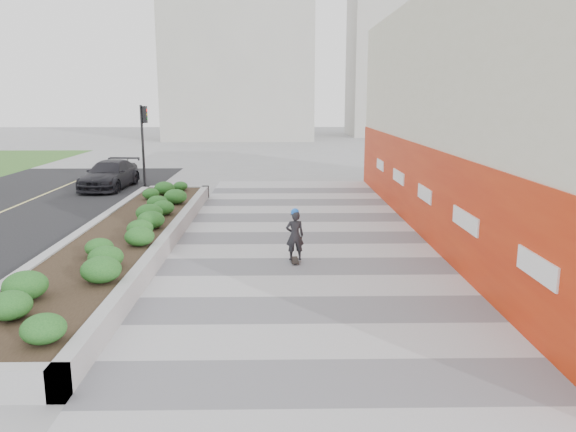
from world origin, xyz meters
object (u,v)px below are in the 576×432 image
Objects in this scene: traffic_signal_near at (144,135)px; skateboarder at (295,235)px; planter at (124,235)px; car_dark at (110,175)px.

traffic_signal_near is 14.06m from skateboarder.
car_dark is (-3.85, 11.70, 0.28)m from planter.
skateboarder is at bearing -60.28° from traffic_signal_near.
traffic_signal_near reaches higher than car_dark.
skateboarder is at bearing -17.10° from planter.
planter is 3.72× the size of car_dark.
skateboarder reaches higher than car_dark.
skateboarder is 0.32× the size of car_dark.
traffic_signal_near is at bearing 99.35° from planter.
traffic_signal_near reaches higher than planter.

